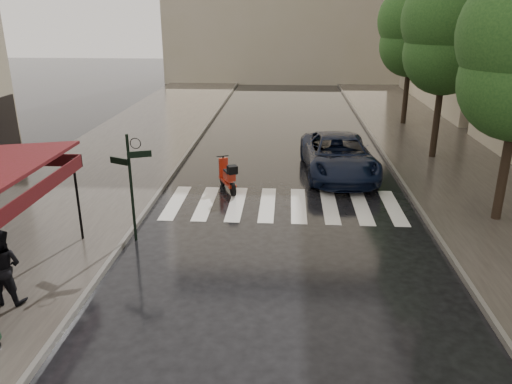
# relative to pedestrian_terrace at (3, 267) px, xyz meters

# --- Properties ---
(ground) EXTENTS (120.00, 120.00, 0.00)m
(ground) POSITION_rel_pedestrian_terrace_xyz_m (3.01, 0.54, -0.98)
(ground) COLOR black
(ground) RESTS_ON ground
(sidewalk_near) EXTENTS (6.00, 60.00, 0.12)m
(sidewalk_near) POSITION_rel_pedestrian_terrace_xyz_m (-1.49, 12.54, -0.92)
(sidewalk_near) COLOR #38332D
(sidewalk_near) RESTS_ON ground
(sidewalk_far) EXTENTS (5.50, 60.00, 0.12)m
(sidewalk_far) POSITION_rel_pedestrian_terrace_xyz_m (13.26, 12.54, -0.92)
(sidewalk_far) COLOR #38332D
(sidewalk_far) RESTS_ON ground
(curb_near) EXTENTS (0.12, 60.00, 0.16)m
(curb_near) POSITION_rel_pedestrian_terrace_xyz_m (1.56, 12.54, -0.91)
(curb_near) COLOR #595651
(curb_near) RESTS_ON ground
(curb_far) EXTENTS (0.12, 60.00, 0.16)m
(curb_far) POSITION_rel_pedestrian_terrace_xyz_m (10.46, 12.54, -0.91)
(curb_far) COLOR #595651
(curb_far) RESTS_ON ground
(crosswalk) EXTENTS (7.85, 3.20, 0.01)m
(crosswalk) POSITION_rel_pedestrian_terrace_xyz_m (5.99, 6.54, -0.98)
(crosswalk) COLOR silver
(crosswalk) RESTS_ON ground
(signpost) EXTENTS (1.17, 0.29, 3.10)m
(signpost) POSITION_rel_pedestrian_terrace_xyz_m (1.82, 3.54, 0.85)
(signpost) COLOR black
(signpost) RESTS_ON ground
(tree_mid) EXTENTS (3.80, 3.80, 8.34)m
(tree_mid) POSITION_rel_pedestrian_terrace_xyz_m (12.51, 12.54, 4.61)
(tree_mid) COLOR black
(tree_mid) RESTS_ON sidewalk_far
(tree_far) EXTENTS (3.80, 3.80, 8.16)m
(tree_far) POSITION_rel_pedestrian_terrace_xyz_m (12.71, 19.54, 4.47)
(tree_far) COLOR black
(tree_far) RESTS_ON sidewalk_far
(pedestrian_terrace) EXTENTS (0.86, 0.68, 1.72)m
(pedestrian_terrace) POSITION_rel_pedestrian_terrace_xyz_m (0.00, 0.00, 0.00)
(pedestrian_terrace) COLOR black
(pedestrian_terrace) RESTS_ON sidewalk_near
(scooter) EXTENTS (0.91, 1.65, 1.16)m
(scooter) POSITION_rel_pedestrian_terrace_xyz_m (3.98, 7.83, -0.45)
(scooter) COLOR black
(scooter) RESTS_ON ground
(parked_car) EXTENTS (2.96, 5.81, 1.57)m
(parked_car) POSITION_rel_pedestrian_terrace_xyz_m (8.13, 10.04, -0.20)
(parked_car) COLOR black
(parked_car) RESTS_ON ground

